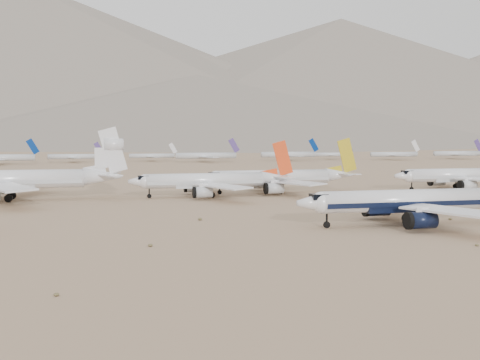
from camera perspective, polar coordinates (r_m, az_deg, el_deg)
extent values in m
plane|color=#907154|center=(130.41, 10.62, -4.21)|extent=(7000.00, 7000.00, 0.00)
cylinder|color=white|center=(132.38, 15.63, -1.86)|extent=(38.90, 4.60, 4.60)
cube|color=black|center=(132.44, 15.62, -2.11)|extent=(38.12, 4.67, 1.03)
sphere|color=white|center=(124.10, 7.75, -2.14)|extent=(4.60, 4.60, 4.60)
cube|color=black|center=(123.72, 7.46, -1.57)|extent=(3.22, 2.99, 1.15)
cube|color=white|center=(122.45, 19.96, -2.83)|extent=(15.02, 23.67, 0.72)
cylinder|color=black|center=(123.43, 16.89, -3.67)|extent=(5.40, 3.31, 3.31)
cube|color=white|center=(145.82, 14.04, -1.59)|extent=(15.02, 23.67, 0.72)
cylinder|color=black|center=(140.09, 12.92, -2.66)|extent=(5.40, 3.31, 3.31)
cylinder|color=black|center=(125.12, 8.22, -4.22)|extent=(1.38, 0.57, 1.38)
cylinder|color=black|center=(130.94, 16.90, -3.86)|extent=(1.93, 1.15, 1.93)
cylinder|color=black|center=(136.47, 15.53, -3.50)|extent=(1.93, 1.15, 1.93)
cylinder|color=white|center=(221.97, 19.93, 0.46)|extent=(37.37, 4.53, 4.53)
cube|color=silver|center=(222.00, 19.93, 0.32)|extent=(36.63, 4.60, 1.02)
sphere|color=white|center=(212.24, 15.72, 0.39)|extent=(4.53, 4.53, 4.53)
cube|color=black|center=(211.83, 15.57, 0.73)|extent=(3.17, 2.94, 1.13)
cylinder|color=silver|center=(213.36, 20.81, -0.47)|extent=(5.19, 3.26, 3.26)
cube|color=white|center=(234.61, 18.75, 0.49)|extent=(14.43, 22.75, 0.70)
cylinder|color=silver|center=(228.81, 18.21, -0.10)|extent=(5.19, 3.26, 3.26)
cylinder|color=black|center=(213.14, 15.96, -0.82)|extent=(1.36, 0.57, 1.36)
cylinder|color=black|center=(220.52, 20.70, -0.69)|extent=(1.90, 1.13, 1.90)
cylinder|color=black|center=(225.77, 19.79, -0.56)|extent=(1.90, 1.13, 1.90)
cylinder|color=white|center=(197.34, 3.12, 0.29)|extent=(37.93, 4.61, 4.61)
cube|color=silver|center=(197.39, 3.12, 0.12)|extent=(37.17, 4.68, 1.04)
sphere|color=white|center=(192.78, -2.29, 0.20)|extent=(4.61, 4.61, 4.61)
cube|color=black|center=(192.56, -2.49, 0.57)|extent=(3.23, 3.00, 1.15)
cone|color=white|center=(205.26, 9.41, 0.49)|extent=(9.48, 4.61, 4.61)
cube|color=white|center=(185.59, 5.17, -0.23)|extent=(14.65, 23.09, 0.71)
cube|color=white|center=(201.95, 10.37, 0.58)|extent=(6.02, 7.87, 0.28)
cylinder|color=silver|center=(188.01, 3.32, -0.79)|extent=(5.27, 3.32, 3.32)
cube|color=white|center=(211.02, 2.84, 0.33)|extent=(14.65, 23.09, 0.71)
cube|color=white|center=(209.97, 9.41, 0.73)|extent=(6.02, 7.87, 0.28)
cylinder|color=silver|center=(205.98, 1.81, -0.34)|extent=(5.27, 3.32, 3.32)
cube|color=gold|center=(205.97, 10.10, 2.32)|extent=(7.19, 0.37, 11.85)
cylinder|color=black|center=(193.39, -1.95, -1.16)|extent=(1.38, 0.58, 1.38)
cylinder|color=black|center=(195.09, 3.83, -1.04)|extent=(1.94, 1.15, 1.94)
cylinder|color=black|center=(201.23, 3.29, -0.87)|extent=(1.94, 1.15, 1.94)
cylinder|color=white|center=(185.29, -3.34, -0.03)|extent=(36.41, 4.45, 4.45)
cube|color=silver|center=(185.33, -3.34, -0.20)|extent=(35.68, 4.52, 1.00)
sphere|color=white|center=(182.96, -8.96, -0.13)|extent=(4.45, 4.45, 4.45)
cube|color=black|center=(182.82, -9.18, 0.25)|extent=(3.11, 2.89, 1.11)
cone|color=white|center=(190.52, 3.33, 0.19)|extent=(9.10, 4.45, 4.45)
cube|color=white|center=(173.32, -1.67, -0.59)|extent=(14.06, 22.16, 0.69)
cube|color=white|center=(187.00, 4.23, 0.28)|extent=(5.78, 7.56, 0.27)
cylinder|color=silver|center=(176.32, -3.47, -1.16)|extent=(5.06, 3.20, 3.20)
cube|color=white|center=(198.45, -3.20, 0.03)|extent=(14.06, 22.16, 0.69)
cube|color=white|center=(195.01, 3.47, 0.45)|extent=(5.78, 7.56, 0.27)
cylinder|color=silver|center=(194.04, -4.40, -0.66)|extent=(5.06, 3.20, 3.20)
cube|color=#F14618|center=(190.92, 4.07, 2.09)|extent=(6.90, 0.36, 11.37)
cylinder|color=black|center=(183.45, -8.60, -1.51)|extent=(1.33, 0.56, 1.33)
cylinder|color=black|center=(182.88, -2.70, -1.40)|extent=(1.87, 1.11, 1.87)
cylinder|color=black|center=(188.97, -3.05, -1.22)|extent=(1.87, 1.11, 1.87)
cylinder|color=white|center=(186.55, -21.57, 0.05)|extent=(45.46, 5.44, 5.44)
cube|color=silver|center=(186.60, -21.56, -0.16)|extent=(44.55, 5.52, 1.22)
cone|color=white|center=(184.69, -12.91, 0.33)|extent=(11.36, 5.44, 5.44)
cube|color=white|center=(170.36, -21.14, -0.64)|extent=(17.56, 27.67, 0.85)
cube|color=white|center=(179.45, -12.19, 0.45)|extent=(7.22, 9.44, 0.33)
cube|color=white|center=(201.99, -19.94, 0.13)|extent=(17.56, 27.67, 0.85)
cube|color=white|center=(189.90, -12.26, 0.66)|extent=(7.22, 9.44, 0.33)
cylinder|color=silver|center=(198.23, -21.81, -0.71)|extent=(6.31, 3.92, 3.92)
cube|color=white|center=(184.38, -11.97, 2.79)|extent=(8.62, 0.44, 14.20)
cylinder|color=white|center=(184.35, -11.88, 3.33)|extent=(5.68, 3.53, 3.53)
cylinder|color=black|center=(182.96, -21.10, -1.62)|extent=(2.29, 1.36, 2.29)
cylinder|color=black|center=(190.48, -20.80, -1.39)|extent=(2.29, 1.36, 2.29)
cylinder|color=silver|center=(411.87, -21.79, 1.98)|extent=(42.24, 4.17, 4.17)
cube|color=navy|center=(409.30, -19.06, 3.03)|extent=(8.41, 0.42, 10.59)
cube|color=silver|center=(422.71, -21.58, 1.95)|extent=(11.13, 19.44, 0.42)
cylinder|color=silver|center=(428.26, -15.44, 2.16)|extent=(34.89, 3.45, 3.45)
cube|color=#4B357F|center=(427.86, -13.26, 2.98)|extent=(6.95, 0.34, 8.75)
cube|color=silver|center=(419.26, -15.48, 2.05)|extent=(9.19, 16.06, 0.34)
cube|color=silver|center=(437.30, -15.40, 2.14)|extent=(9.19, 16.06, 0.34)
cylinder|color=silver|center=(435.12, -8.36, 2.29)|extent=(32.24, 3.19, 3.19)
cube|color=white|center=(436.60, -6.38, 3.02)|extent=(6.42, 0.32, 8.09)
cube|color=silver|center=(426.84, -8.25, 2.19)|extent=(8.49, 14.84, 0.32)
cube|color=silver|center=(443.45, -8.45, 2.26)|extent=(8.49, 14.84, 0.32)
cylinder|color=silver|center=(419.67, -3.24, 2.32)|extent=(42.48, 4.20, 4.20)
cube|color=#4B357F|center=(423.51, -0.58, 3.31)|extent=(8.46, 0.42, 10.65)
cube|color=silver|center=(408.89, -2.97, 2.18)|extent=(11.19, 19.55, 0.42)
cube|color=silver|center=(430.51, -3.50, 2.29)|extent=(11.19, 19.55, 0.42)
cylinder|color=silver|center=(445.51, 4.63, 2.43)|extent=(41.52, 4.10, 4.10)
cube|color=navy|center=(451.80, 6.99, 3.31)|extent=(8.27, 0.41, 10.41)
cube|color=silver|center=(435.34, 5.07, 2.30)|extent=(10.94, 19.11, 0.41)
cube|color=silver|center=(455.74, 4.21, 2.39)|extent=(10.94, 19.11, 0.41)
cylinder|color=silver|center=(468.15, 8.76, 2.41)|extent=(30.16, 2.98, 2.98)
cube|color=#4B357F|center=(473.57, 10.36, 3.02)|extent=(6.01, 0.30, 7.57)
cube|color=silver|center=(460.95, 9.13, 2.32)|extent=(7.95, 13.89, 0.30)
cube|color=silver|center=(475.39, 8.40, 2.39)|extent=(7.95, 13.89, 0.30)
cylinder|color=silver|center=(469.78, 14.40, 2.38)|extent=(37.86, 3.74, 3.74)
cube|color=white|center=(478.22, 16.30, 3.13)|extent=(7.54, 0.37, 9.50)
cube|color=silver|center=(461.16, 14.97, 2.26)|extent=(9.97, 17.43, 0.37)
cube|color=silver|center=(478.47, 13.85, 2.36)|extent=(9.97, 17.43, 0.37)
cylinder|color=silver|center=(500.54, 19.88, 2.38)|extent=(39.60, 3.91, 3.91)
cube|color=#4B357F|center=(510.88, 21.65, 3.11)|extent=(7.89, 0.39, 9.93)
cube|color=silver|center=(492.04, 20.54, 2.26)|extent=(10.43, 18.23, 0.39)
cube|color=silver|center=(509.14, 19.25, 2.36)|extent=(10.43, 18.23, 0.39)
cone|color=slate|center=(1837.13, -21.56, 10.78)|extent=(2444.00, 2444.00, 470.00)
cone|color=slate|center=(1620.65, -4.57, 7.89)|extent=(1824.00, 1824.00, 240.00)
cone|color=slate|center=(1938.05, 9.51, 9.33)|extent=(2356.00, 2356.00, 380.00)
cone|color=slate|center=(1235.46, -4.09, 6.68)|extent=(1260.00, 1260.00, 140.00)
ellipsoid|color=brown|center=(75.98, -17.02, -10.33)|extent=(0.70, 0.70, 0.39)
ellipsoid|color=brown|center=(104.82, -8.51, -6.13)|extent=(0.84, 0.84, 0.46)
ellipsoid|color=brown|center=(135.26, -3.80, -3.71)|extent=(0.98, 0.98, 0.54)
ellipsoid|color=brown|center=(111.80, 21.55, -5.75)|extent=(0.70, 0.70, 0.39)
ellipsoid|color=brown|center=(143.37, 19.31, -3.51)|extent=(0.84, 0.84, 0.46)
ellipsoid|color=brown|center=(175.23, 17.89, -2.07)|extent=(0.98, 0.98, 0.54)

